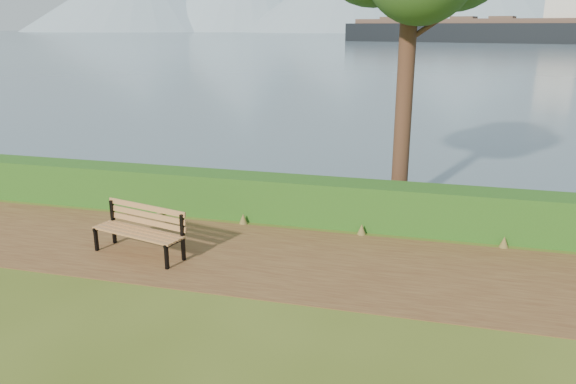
# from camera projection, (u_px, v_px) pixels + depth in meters

# --- Properties ---
(ground) EXTENTS (140.00, 140.00, 0.00)m
(ground) POSITION_uv_depth(u_px,v_px,m) (263.00, 264.00, 10.63)
(ground) COLOR #445618
(ground) RESTS_ON ground
(path) EXTENTS (40.00, 3.40, 0.01)m
(path) POSITION_uv_depth(u_px,v_px,m) (267.00, 258.00, 10.90)
(path) COLOR brown
(path) RESTS_ON ground
(hedge) EXTENTS (32.00, 0.85, 1.00)m
(hedge) POSITION_uv_depth(u_px,v_px,m) (296.00, 200.00, 12.89)
(hedge) COLOR #1F4B15
(hedge) RESTS_ON ground
(water) EXTENTS (700.00, 510.00, 0.00)m
(water) POSITION_uv_depth(u_px,v_px,m) (435.00, 35.00, 251.57)
(water) COLOR slate
(water) RESTS_ON ground
(bench) EXTENTS (2.03, 1.03, 0.98)m
(bench) POSITION_uv_depth(u_px,v_px,m) (141.00, 227.00, 10.96)
(bench) COLOR black
(bench) RESTS_ON ground
(cargo_ship) EXTENTS (68.63, 27.25, 20.67)m
(cargo_ship) POSITION_uv_depth(u_px,v_px,m) (481.00, 30.00, 147.29)
(cargo_ship) COLOR black
(cargo_ship) RESTS_ON ground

